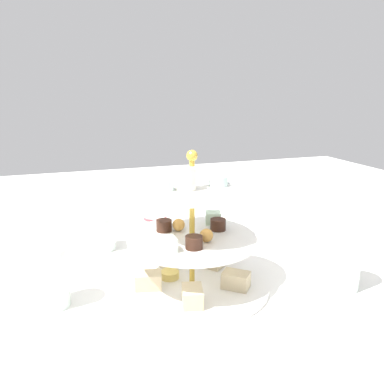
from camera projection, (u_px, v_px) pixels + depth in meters
name	position (u px, v px, depth m)	size (l,w,h in m)	color
ground_plane	(192.00, 286.00, 0.77)	(2.40, 2.40, 0.00)	white
tiered_serving_stand	(192.00, 249.00, 0.75)	(0.29, 0.29, 0.26)	white
water_glass_tall_right	(342.00, 257.00, 0.75)	(0.07, 0.07, 0.12)	silver
water_glass_short_left	(101.00, 233.00, 0.93)	(0.06, 0.06, 0.08)	silver
teacup_with_saucer	(157.00, 226.00, 1.03)	(0.09, 0.09, 0.05)	white
butter_knife_right	(251.00, 232.00, 1.05)	(0.17, 0.01, 0.00)	silver
water_glass_mid_back	(51.00, 278.00, 0.68)	(0.06, 0.06, 0.10)	silver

